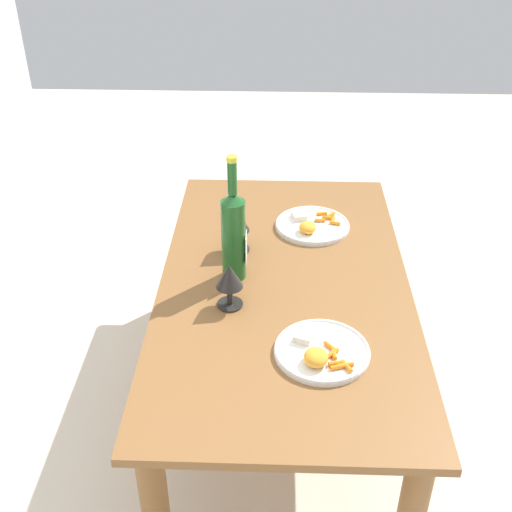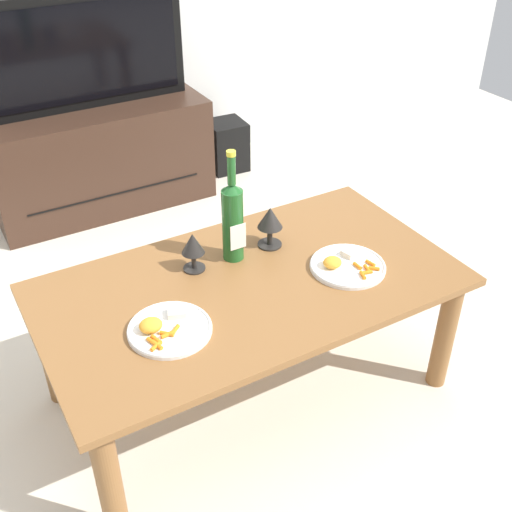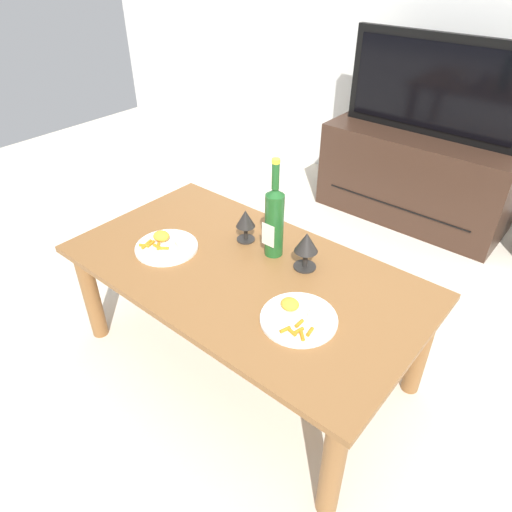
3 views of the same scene
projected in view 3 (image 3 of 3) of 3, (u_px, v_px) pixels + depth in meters
ground_plane at (245, 358)px, 2.03m from camera, size 6.40×6.40×0.00m
dining_table at (244, 285)px, 1.79m from camera, size 1.37×0.76×0.49m
tv_stand at (416, 176)px, 2.90m from camera, size 1.14×0.49×0.55m
tv_screen at (435, 86)px, 2.58m from camera, size 1.03×0.05×0.55m
wine_bottle at (274, 219)px, 1.74m from camera, size 0.07×0.07×0.40m
goblet_left at (246, 220)px, 1.86m from camera, size 0.08×0.08×0.14m
goblet_right at (306, 244)px, 1.69m from camera, size 0.09×0.09×0.15m
dinner_plate_left at (166, 246)px, 1.85m from camera, size 0.25×0.25×0.05m
dinner_plate_right at (299, 317)px, 1.51m from camera, size 0.26×0.26×0.05m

